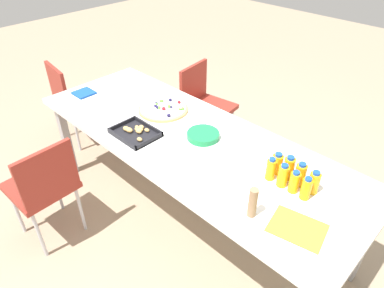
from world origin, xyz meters
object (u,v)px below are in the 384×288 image
(juice_bottle_0, at_px, (314,183))
(juice_bottle_2, at_px, (289,168))
(chair_far_right, at_px, (44,184))
(snack_tray, at_px, (135,133))
(chair_end, at_px, (73,96))
(juice_bottle_3, at_px, (277,164))
(juice_bottle_6, at_px, (283,176))
(paper_folder, at_px, (297,228))
(party_table, at_px, (189,145))
(juice_bottle_7, at_px, (271,169))
(napkin_stack, at_px, (84,93))
(fruit_pizza, at_px, (163,109))
(chair_near_right, at_px, (204,101))
(juice_bottle_1, at_px, (300,175))
(cardboard_tube, at_px, (253,203))
(juice_bottle_5, at_px, (294,182))
(plate_stack, at_px, (203,135))
(juice_bottle_4, at_px, (306,189))

(juice_bottle_0, height_order, juice_bottle_2, juice_bottle_2)
(chair_far_right, distance_m, snack_tray, 0.69)
(chair_end, relative_size, juice_bottle_3, 6.20)
(juice_bottle_2, bearing_deg, juice_bottle_6, 98.42)
(snack_tray, relative_size, paper_folder, 1.18)
(party_table, distance_m, juice_bottle_7, 0.63)
(party_table, bearing_deg, paper_folder, 168.54)
(napkin_stack, relative_size, paper_folder, 0.58)
(party_table, bearing_deg, fruit_pizza, -17.21)
(party_table, xyz_separation_m, juice_bottle_7, (-0.62, -0.03, 0.13))
(chair_end, height_order, chair_near_right, same)
(chair_far_right, xyz_separation_m, juice_bottle_1, (-1.31, -0.91, 0.32))
(party_table, relative_size, juice_bottle_1, 16.60)
(snack_tray, bearing_deg, cardboard_tube, 177.34)
(chair_far_right, relative_size, snack_tray, 2.71)
(juice_bottle_5, xyz_separation_m, plate_stack, (0.70, -0.03, -0.04))
(fruit_pizza, bearing_deg, juice_bottle_4, 175.50)
(cardboard_tube, bearing_deg, juice_bottle_2, -85.90)
(juice_bottle_1, xyz_separation_m, fruit_pizza, (1.16, -0.02, -0.06))
(juice_bottle_3, bearing_deg, fruit_pizza, -1.28)
(party_table, xyz_separation_m, snack_tray, (0.29, 0.23, 0.07))
(napkin_stack, bearing_deg, juice_bottle_0, -172.50)
(juice_bottle_0, height_order, juice_bottle_1, juice_bottle_1)
(party_table, distance_m, juice_bottle_2, 0.71)
(chair_end, bearing_deg, napkin_stack, -7.60)
(juice_bottle_5, xyz_separation_m, juice_bottle_6, (0.07, 0.00, 0.00))
(snack_tray, height_order, plate_stack, same)
(chair_end, bearing_deg, party_table, 7.86)
(juice_bottle_6, distance_m, cardboard_tube, 0.30)
(chair_end, bearing_deg, snack_tray, -2.21)
(chair_near_right, xyz_separation_m, cardboard_tube, (-1.29, 1.04, 0.33))
(juice_bottle_1, relative_size, juice_bottle_4, 1.06)
(juice_bottle_5, height_order, fruit_pizza, juice_bottle_5)
(juice_bottle_5, xyz_separation_m, juice_bottle_7, (0.15, -0.00, 0.00))
(juice_bottle_4, bearing_deg, fruit_pizza, -4.50)
(chair_far_right, xyz_separation_m, juice_bottle_0, (-1.40, -0.91, 0.31))
(juice_bottle_5, distance_m, fruit_pizza, 1.17)
(juice_bottle_6, height_order, snack_tray, juice_bottle_6)
(juice_bottle_3, xyz_separation_m, fruit_pizza, (1.01, -0.02, -0.05))
(chair_far_right, xyz_separation_m, plate_stack, (-0.62, -0.87, 0.27))
(juice_bottle_7, bearing_deg, paper_folder, 144.99)
(paper_folder, bearing_deg, juice_bottle_1, -60.15)
(chair_near_right, distance_m, paper_folder, 1.80)
(chair_end, bearing_deg, chair_far_right, -31.70)
(chair_far_right, height_order, cardboard_tube, cardboard_tube)
(snack_tray, xyz_separation_m, napkin_stack, (0.77, -0.07, -0.00))
(plate_stack, relative_size, cardboard_tube, 1.25)
(chair_end, bearing_deg, juice_bottle_0, 9.75)
(chair_near_right, bearing_deg, plate_stack, 34.77)
(fruit_pizza, bearing_deg, snack_tray, 107.17)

